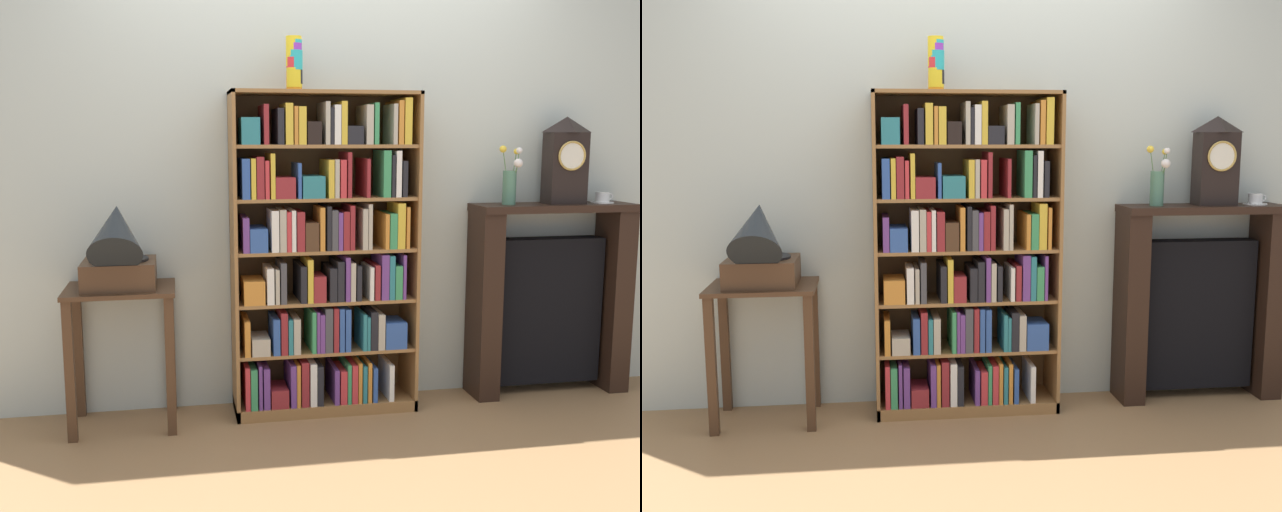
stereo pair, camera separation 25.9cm
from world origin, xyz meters
TOP-DOWN VIEW (x-y plane):
  - ground_plane at (0.00, 0.00)m, footprint 7.71×6.40m
  - wall_back at (0.13, 0.28)m, footprint 4.71×0.08m
  - bookshelf at (-0.01, 0.07)m, footprint 0.96×0.32m
  - cup_stack at (-0.15, 0.08)m, footprint 0.08×0.08m
  - side_table_left at (-1.03, 0.03)m, footprint 0.53×0.41m
  - gramophone at (-1.03, -0.03)m, footprint 0.35×0.48m
  - fireplace_mantel at (1.30, 0.12)m, footprint 0.91×0.27m
  - mantel_clock at (1.36, 0.10)m, footprint 0.21×0.14m
  - flower_vase at (1.04, 0.10)m, footprint 0.14×0.12m
  - teacup_with_saucer at (1.59, 0.10)m, footprint 0.13×0.13m

SIDE VIEW (x-z plane):
  - ground_plane at x=0.00m, z-range -0.02..0.00m
  - side_table_left at x=-1.03m, z-range 0.16..0.87m
  - fireplace_mantel at x=1.30m, z-range -0.01..1.07m
  - bookshelf at x=-0.01m, z-range -0.05..1.62m
  - gramophone at x=-1.03m, z-range 0.66..1.15m
  - teacup_with_saucer at x=1.59m, z-range 1.07..1.13m
  - flower_vase at x=1.04m, z-range 1.04..1.36m
  - wall_back at x=0.13m, z-range 0.00..2.60m
  - mantel_clock at x=1.36m, z-range 1.08..1.55m
  - cup_stack at x=-0.15m, z-range 1.67..1.93m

